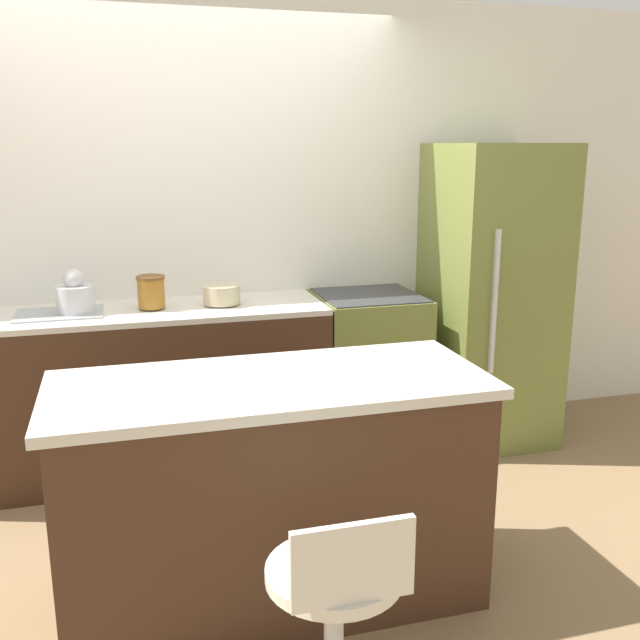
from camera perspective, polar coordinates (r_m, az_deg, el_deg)
name	(u,v)px	position (r m, az deg, el deg)	size (l,w,h in m)	color
ground_plane	(203,486)	(3.96, -9.31, -13.00)	(14.00, 14.00, 0.00)	#8E704C
wall_back	(181,230)	(4.20, -11.03, 7.10)	(8.00, 0.06, 2.60)	white
back_counter	(136,391)	(4.05, -14.47, -5.55)	(2.07, 0.59, 0.93)	#422819
kitchen_island	(273,491)	(2.87, -3.81, -13.46)	(1.65, 0.69, 0.92)	#422819
oven_range	(368,370)	(4.28, 3.86, -4.05)	(0.60, 0.60, 0.93)	olive
refrigerator	(490,295)	(4.42, 13.47, 1.94)	(0.67, 0.74, 1.78)	olive
stool_chair	(336,622)	(2.28, 1.30, -22.98)	(0.41, 0.41, 0.81)	#B7B7BC
kettle	(75,295)	(3.91, -19.02, 1.88)	(0.19, 0.19, 0.23)	silver
mixing_bowl	(222,294)	(3.94, -7.88, 2.05)	(0.20, 0.20, 0.10)	#C1B28E
canister_jar	(151,292)	(3.91, -13.36, 2.22)	(0.15, 0.15, 0.17)	#9E6623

